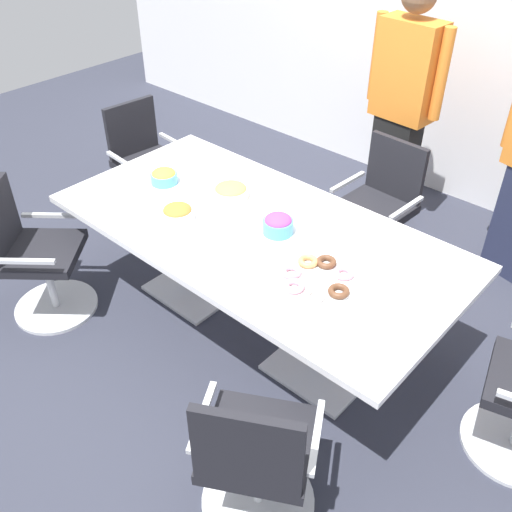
{
  "coord_description": "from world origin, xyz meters",
  "views": [
    {
      "loc": [
        1.82,
        -2.02,
        2.59
      ],
      "look_at": [
        0.0,
        0.0,
        0.55
      ],
      "focal_mm": 40.16,
      "sensor_mm": 36.0,
      "label": 1
    }
  ],
  "objects_px": {
    "snack_bowl_pretzels": "(178,213)",
    "office_chair_0": "(147,168)",
    "snack_bowl_cookies": "(231,191)",
    "office_chair_1": "(35,260)",
    "snack_bowl_candy_mix": "(278,224)",
    "conference_table": "(256,246)",
    "plate_stack": "(397,251)",
    "person_standing_0": "(402,105)",
    "office_chair_2": "(256,461)",
    "office_chair_4": "(377,213)",
    "snack_bowl_chips_yellow": "(164,176)",
    "donut_platter": "(317,279)"
  },
  "relations": [
    {
      "from": "snack_bowl_pretzels",
      "to": "office_chair_0",
      "type": "bearing_deg",
      "value": 150.18
    },
    {
      "from": "snack_bowl_cookies",
      "to": "office_chair_1",
      "type": "bearing_deg",
      "value": -129.17
    },
    {
      "from": "snack_bowl_cookies",
      "to": "snack_bowl_candy_mix",
      "type": "bearing_deg",
      "value": -12.36
    },
    {
      "from": "snack_bowl_cookies",
      "to": "snack_bowl_pretzels",
      "type": "bearing_deg",
      "value": -96.99
    },
    {
      "from": "conference_table",
      "to": "plate_stack",
      "type": "distance_m",
      "value": 0.81
    },
    {
      "from": "office_chair_1",
      "to": "snack_bowl_pretzels",
      "type": "bearing_deg",
      "value": 87.3
    },
    {
      "from": "person_standing_0",
      "to": "office_chair_2",
      "type": "bearing_deg",
      "value": 113.17
    },
    {
      "from": "person_standing_0",
      "to": "snack_bowl_pretzels",
      "type": "xyz_separation_m",
      "value": [
        -0.33,
        -1.9,
        -0.17
      ]
    },
    {
      "from": "office_chair_1",
      "to": "snack_bowl_pretzels",
      "type": "distance_m",
      "value": 1.02
    },
    {
      "from": "snack_bowl_pretzels",
      "to": "office_chair_4",
      "type": "bearing_deg",
      "value": 67.08
    },
    {
      "from": "snack_bowl_chips_yellow",
      "to": "donut_platter",
      "type": "height_order",
      "value": "snack_bowl_chips_yellow"
    },
    {
      "from": "plate_stack",
      "to": "snack_bowl_chips_yellow",
      "type": "bearing_deg",
      "value": -167.83
    },
    {
      "from": "office_chair_0",
      "to": "conference_table",
      "type": "bearing_deg",
      "value": 79.99
    },
    {
      "from": "office_chair_4",
      "to": "snack_bowl_chips_yellow",
      "type": "relative_size",
      "value": 5.24
    },
    {
      "from": "snack_bowl_candy_mix",
      "to": "snack_bowl_pretzels",
      "type": "relative_size",
      "value": 0.92
    },
    {
      "from": "person_standing_0",
      "to": "office_chair_4",
      "type": "bearing_deg",
      "value": 116.18
    },
    {
      "from": "office_chair_2",
      "to": "snack_bowl_cookies",
      "type": "relative_size",
      "value": 4.12
    },
    {
      "from": "office_chair_1",
      "to": "snack_bowl_candy_mix",
      "type": "height_order",
      "value": "office_chair_1"
    },
    {
      "from": "office_chair_0",
      "to": "snack_bowl_pretzels",
      "type": "height_order",
      "value": "office_chair_0"
    },
    {
      "from": "office_chair_1",
      "to": "snack_bowl_pretzels",
      "type": "relative_size",
      "value": 4.8
    },
    {
      "from": "office_chair_0",
      "to": "snack_bowl_candy_mix",
      "type": "relative_size",
      "value": 5.19
    },
    {
      "from": "office_chair_4",
      "to": "donut_platter",
      "type": "xyz_separation_m",
      "value": [
        0.38,
        -1.25,
        0.36
      ]
    },
    {
      "from": "donut_platter",
      "to": "plate_stack",
      "type": "distance_m",
      "value": 0.51
    },
    {
      "from": "snack_bowl_chips_yellow",
      "to": "donut_platter",
      "type": "relative_size",
      "value": 0.45
    },
    {
      "from": "conference_table",
      "to": "snack_bowl_cookies",
      "type": "distance_m",
      "value": 0.42
    },
    {
      "from": "office_chair_0",
      "to": "plate_stack",
      "type": "xyz_separation_m",
      "value": [
        2.29,
        -0.11,
        0.37
      ]
    },
    {
      "from": "conference_table",
      "to": "snack_bowl_candy_mix",
      "type": "relative_size",
      "value": 13.69
    },
    {
      "from": "office_chair_2",
      "to": "office_chair_4",
      "type": "relative_size",
      "value": 1.0
    },
    {
      "from": "office_chair_1",
      "to": "office_chair_4",
      "type": "distance_m",
      "value": 2.32
    },
    {
      "from": "person_standing_0",
      "to": "snack_bowl_chips_yellow",
      "type": "distance_m",
      "value": 1.83
    },
    {
      "from": "office_chair_1",
      "to": "office_chair_4",
      "type": "bearing_deg",
      "value": 105.11
    },
    {
      "from": "office_chair_2",
      "to": "person_standing_0",
      "type": "xyz_separation_m",
      "value": [
        -0.92,
        2.62,
        0.56
      ]
    },
    {
      "from": "snack_bowl_chips_yellow",
      "to": "office_chair_0",
      "type": "bearing_deg",
      "value": 150.66
    },
    {
      "from": "office_chair_0",
      "to": "snack_bowl_pretzels",
      "type": "xyz_separation_m",
      "value": [
        1.17,
        -0.67,
        0.39
      ]
    },
    {
      "from": "person_standing_0",
      "to": "office_chair_1",
      "type": "bearing_deg",
      "value": 70.3
    },
    {
      "from": "office_chair_2",
      "to": "snack_bowl_chips_yellow",
      "type": "xyz_separation_m",
      "value": [
        -1.65,
        0.95,
        0.39
      ]
    },
    {
      "from": "snack_bowl_pretzels",
      "to": "donut_platter",
      "type": "relative_size",
      "value": 0.5
    },
    {
      "from": "office_chair_0",
      "to": "person_standing_0",
      "type": "bearing_deg",
      "value": 134.72
    },
    {
      "from": "donut_platter",
      "to": "snack_bowl_pretzels",
      "type": "bearing_deg",
      "value": -174.68
    },
    {
      "from": "person_standing_0",
      "to": "snack_bowl_candy_mix",
      "type": "bearing_deg",
      "value": 100.3
    },
    {
      "from": "office_chair_1",
      "to": "snack_bowl_candy_mix",
      "type": "distance_m",
      "value": 1.58
    },
    {
      "from": "person_standing_0",
      "to": "conference_table",
      "type": "bearing_deg",
      "value": 95.95
    },
    {
      "from": "conference_table",
      "to": "office_chair_2",
      "type": "distance_m",
      "value": 1.3
    },
    {
      "from": "person_standing_0",
      "to": "snack_bowl_cookies",
      "type": "distance_m",
      "value": 1.54
    },
    {
      "from": "person_standing_0",
      "to": "donut_platter",
      "type": "relative_size",
      "value": 4.81
    },
    {
      "from": "office_chair_1",
      "to": "plate_stack",
      "type": "relative_size",
      "value": 4.5
    },
    {
      "from": "person_standing_0",
      "to": "snack_bowl_chips_yellow",
      "type": "height_order",
      "value": "person_standing_0"
    },
    {
      "from": "snack_bowl_candy_mix",
      "to": "person_standing_0",
      "type": "bearing_deg",
      "value": 96.5
    },
    {
      "from": "office_chair_0",
      "to": "office_chair_4",
      "type": "bearing_deg",
      "value": 116.46
    },
    {
      "from": "snack_bowl_pretzels",
      "to": "plate_stack",
      "type": "xyz_separation_m",
      "value": [
        1.12,
        0.56,
        -0.03
      ]
    }
  ]
}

